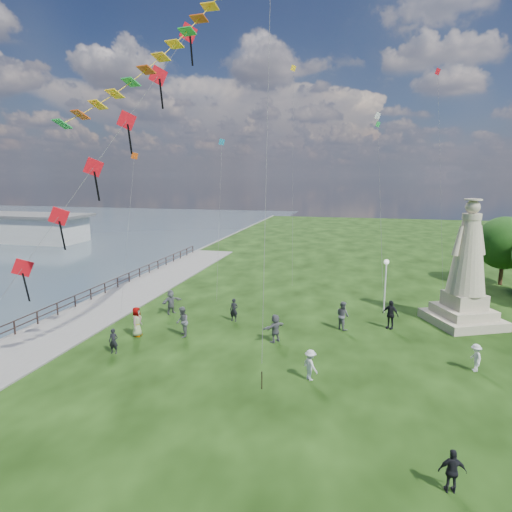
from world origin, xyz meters
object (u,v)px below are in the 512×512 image
(person_3, at_px, (452,471))
(person_5, at_px, (171,302))
(person_1, at_px, (182,322))
(person_0, at_px, (114,341))
(person_10, at_px, (137,322))
(person_2, at_px, (310,365))
(person_7, at_px, (343,315))
(person_11, at_px, (275,328))
(lamppost, at_px, (386,274))
(statue, at_px, (466,278))
(person_9, at_px, (390,314))
(person_8, at_px, (476,358))
(person_6, at_px, (234,310))
(pier_pavilion, at_px, (1,227))

(person_3, distance_m, person_5, 22.04)
(person_1, bearing_deg, person_3, 31.51)
(person_0, xyz_separation_m, person_10, (-0.05, 2.77, 0.22))
(person_0, bearing_deg, person_10, 83.48)
(person_1, distance_m, person_5, 4.87)
(person_1, relative_size, person_10, 1.02)
(person_2, xyz_separation_m, person_7, (1.25, 7.67, 0.17))
(person_11, bearing_deg, lamppost, 174.16)
(person_5, height_order, person_10, person_10)
(statue, relative_size, person_7, 4.50)
(person_3, relative_size, person_9, 0.77)
(person_3, height_order, person_11, person_11)
(person_8, bearing_deg, person_5, -113.84)
(person_7, xyz_separation_m, person_9, (3.07, 0.87, 0.02))
(person_0, distance_m, person_7, 14.44)
(statue, height_order, person_0, statue)
(person_5, xyz_separation_m, person_7, (12.43, -0.31, 0.05))
(person_2, relative_size, person_6, 0.97)
(person_5, bearing_deg, person_11, -80.73)
(person_1, bearing_deg, person_0, -61.11)
(person_11, bearing_deg, person_1, -48.31)
(person_5, bearing_deg, person_10, -150.66)
(person_1, height_order, person_10, person_1)
(person_3, bearing_deg, person_8, -113.11)
(person_11, bearing_deg, person_9, 156.36)
(person_2, height_order, person_3, person_2)
(statue, height_order, person_3, statue)
(person_2, xyz_separation_m, person_11, (-2.66, 4.46, 0.09))
(person_1, bearing_deg, person_10, -99.82)
(person_5, distance_m, person_10, 4.66)
(statue, xyz_separation_m, person_5, (-20.42, -2.71, -2.33))
(person_1, bearing_deg, pier_pavilion, -147.26)
(person_9, relative_size, person_11, 1.11)
(person_6, bearing_deg, pier_pavilion, 154.50)
(person_6, xyz_separation_m, person_10, (-5.17, -4.17, 0.14))
(pier_pavilion, distance_m, person_7, 63.35)
(lamppost, xyz_separation_m, person_5, (-15.29, -4.02, -2.00))
(lamppost, height_order, person_1, lamppost)
(person_5, relative_size, person_10, 0.94)
(statue, bearing_deg, pier_pavilion, 132.63)
(pier_pavilion, height_order, person_6, pier_pavilion)
(statue, relative_size, person_8, 5.81)
(person_9, xyz_separation_m, person_10, (-15.69, -5.22, -0.02))
(person_3, relative_size, person_6, 0.92)
(lamppost, distance_m, person_11, 10.34)
(pier_pavilion, distance_m, person_1, 57.06)
(pier_pavilion, bearing_deg, person_2, -34.45)
(lamppost, relative_size, person_5, 2.24)
(lamppost, relative_size, person_8, 2.74)
(person_8, bearing_deg, person_1, -102.50)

